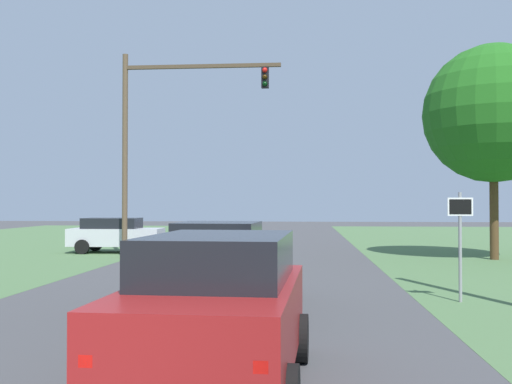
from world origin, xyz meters
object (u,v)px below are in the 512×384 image
(pickup_truck_lead, at_px, (219,264))
(oak_tree_right, at_px, (493,114))
(red_suv_near, at_px, (218,307))
(crossing_suv_far, at_px, (116,234))
(traffic_light, at_px, (161,125))
(keep_moving_sign, at_px, (460,232))

(pickup_truck_lead, xyz_separation_m, oak_tree_right, (9.91, 12.36, 5.17))
(red_suv_near, height_order, crossing_suv_far, red_suv_near)
(traffic_light, relative_size, crossing_suv_far, 2.04)
(traffic_light, xyz_separation_m, crossing_suv_far, (-2.79, 2.30, -4.92))
(pickup_truck_lead, distance_m, crossing_suv_far, 16.13)
(pickup_truck_lead, relative_size, crossing_suv_far, 1.14)
(red_suv_near, distance_m, pickup_truck_lead, 5.70)
(pickup_truck_lead, bearing_deg, oak_tree_right, 51.29)
(traffic_light, bearing_deg, pickup_truck_lead, -70.24)
(crossing_suv_far, bearing_deg, oak_tree_right, -7.00)
(traffic_light, xyz_separation_m, oak_tree_right, (14.27, 0.21, 0.36))
(pickup_truck_lead, relative_size, keep_moving_sign, 1.90)
(pickup_truck_lead, height_order, oak_tree_right, oak_tree_right)
(pickup_truck_lead, height_order, keep_moving_sign, keep_moving_sign)
(red_suv_near, height_order, keep_moving_sign, keep_moving_sign)
(oak_tree_right, bearing_deg, red_suv_near, -116.81)
(red_suv_near, relative_size, keep_moving_sign, 1.71)
(keep_moving_sign, height_order, oak_tree_right, oak_tree_right)
(crossing_suv_far, bearing_deg, traffic_light, -39.55)
(traffic_light, relative_size, oak_tree_right, 0.99)
(red_suv_near, bearing_deg, keep_moving_sign, 55.06)
(red_suv_near, relative_size, traffic_light, 0.50)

